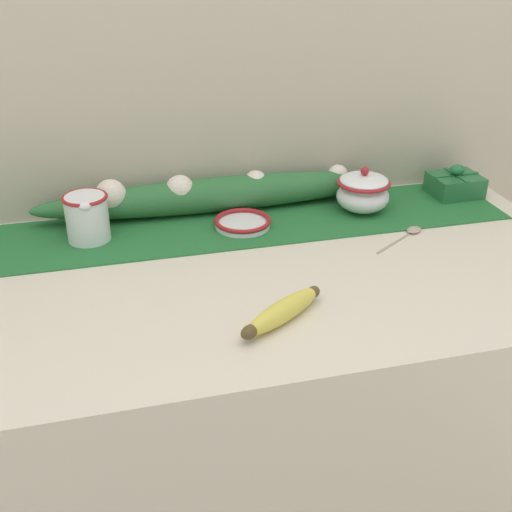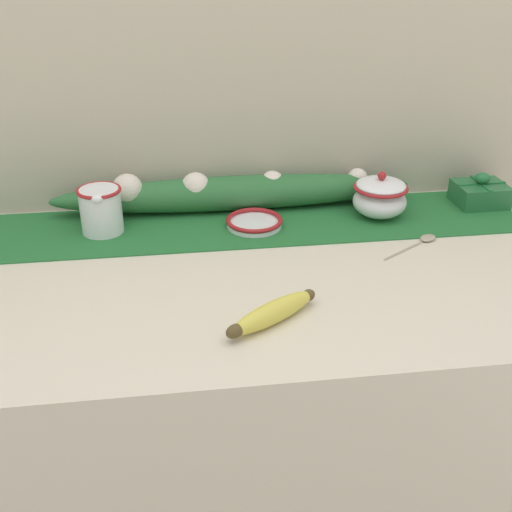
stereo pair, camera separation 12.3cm
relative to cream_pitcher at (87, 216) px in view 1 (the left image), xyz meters
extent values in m
cube|color=beige|center=(0.30, -0.22, -0.50)|extent=(1.44, 0.71, 0.88)
cube|color=#B7AD99|center=(0.30, 0.16, 0.27)|extent=(2.24, 0.04, 2.40)
cube|color=#236B33|center=(0.30, 0.00, -0.06)|extent=(1.32, 0.25, 0.00)
cylinder|color=white|center=(0.00, 0.00, 0.00)|extent=(0.09, 0.09, 0.10)
torus|color=#A31E23|center=(0.00, 0.00, 0.04)|extent=(0.10, 0.10, 0.01)
torus|color=white|center=(0.00, 0.06, 0.00)|extent=(0.05, 0.01, 0.05)
ellipsoid|color=white|center=(0.00, -0.04, 0.04)|extent=(0.03, 0.02, 0.02)
ellipsoid|color=white|center=(0.64, 0.00, -0.02)|extent=(0.13, 0.13, 0.07)
torus|color=#A31E23|center=(0.64, 0.00, 0.02)|extent=(0.13, 0.13, 0.01)
ellipsoid|color=white|center=(0.64, 0.00, 0.02)|extent=(0.12, 0.12, 0.03)
sphere|color=#A31E23|center=(0.64, 0.00, 0.04)|extent=(0.02, 0.02, 0.02)
cylinder|color=white|center=(0.34, -0.02, -0.05)|extent=(0.12, 0.12, 0.01)
torus|color=#A31E23|center=(0.34, -0.02, -0.04)|extent=(0.13, 0.13, 0.01)
ellipsoid|color=#DBCC4C|center=(0.32, -0.41, -0.04)|extent=(0.18, 0.14, 0.04)
ellipsoid|color=brown|center=(0.25, -0.46, -0.04)|extent=(0.04, 0.04, 0.02)
ellipsoid|color=brown|center=(0.39, -0.36, -0.04)|extent=(0.03, 0.03, 0.02)
cube|color=#A89E89|center=(0.64, -0.18, -0.06)|extent=(0.11, 0.07, 0.00)
ellipsoid|color=#A89E89|center=(0.71, -0.14, -0.05)|extent=(0.05, 0.05, 0.01)
cube|color=#236638|center=(0.91, 0.04, -0.03)|extent=(0.12, 0.11, 0.05)
cube|color=#1E6B38|center=(0.91, 0.04, 0.00)|extent=(0.12, 0.01, 0.00)
cube|color=#1E6B38|center=(0.91, 0.04, 0.00)|extent=(0.01, 0.10, 0.00)
ellipsoid|color=#1E6B38|center=(0.91, 0.04, 0.01)|extent=(0.04, 0.03, 0.03)
ellipsoid|color=#2D6B38|center=(0.30, 0.09, -0.01)|extent=(0.87, 0.09, 0.08)
sphere|color=silver|center=(0.06, 0.08, 0.01)|extent=(0.07, 0.07, 0.07)
sphere|color=silver|center=(0.21, 0.08, 0.01)|extent=(0.07, 0.07, 0.07)
sphere|color=silver|center=(0.40, 0.09, 0.01)|extent=(0.06, 0.06, 0.06)
sphere|color=silver|center=(0.61, 0.10, 0.00)|extent=(0.05, 0.05, 0.05)
camera|label=1|loc=(0.04, -1.31, 0.57)|focal=45.00mm
camera|label=2|loc=(0.17, -1.34, 0.57)|focal=45.00mm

